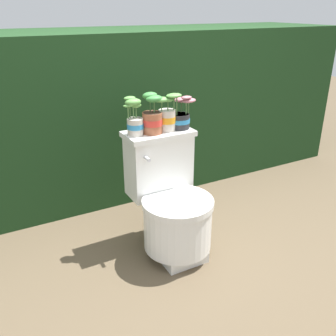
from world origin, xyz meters
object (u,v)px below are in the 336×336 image
potted_plant_midleft (152,118)px  potted_plant_midright (181,116)px  toilet (171,203)px  potted_plant_left (135,120)px  potted_plant_middle (167,115)px

potted_plant_midleft → potted_plant_midright: (0.19, 0.00, -0.02)m
potted_plant_midleft → potted_plant_midright: potted_plant_midleft is taller
potted_plant_midleft → toilet: bearing=-73.1°
potted_plant_midright → potted_plant_left: bearing=177.8°
potted_plant_middle → potted_plant_midleft: bearing=178.4°
potted_plant_left → potted_plant_midleft: (0.10, -0.01, 0.00)m
toilet → potted_plant_midleft: (-0.04, 0.14, 0.49)m
potted_plant_left → potted_plant_midright: size_ratio=1.03×
toilet → potted_plant_midleft: bearing=106.9°
toilet → potted_plant_midright: 0.52m
potted_plant_midleft → potted_plant_middle: potted_plant_midleft is taller
potted_plant_left → potted_plant_midright: bearing=-2.2°
toilet → potted_plant_midright: potted_plant_midright is taller
potted_plant_midleft → potted_plant_middle: (0.09, -0.00, 0.00)m
potted_plant_left → potted_plant_middle: 0.20m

